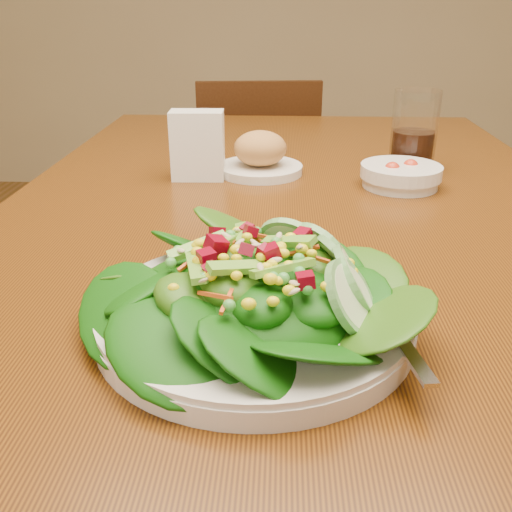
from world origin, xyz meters
The scene contains 7 objects.
dining_table centered at (0.00, 0.00, 0.65)m, with size 0.90×1.40×0.75m.
chair_far centered at (-0.11, 0.96, 0.43)m, with size 0.42×0.42×0.82m.
salad_plate centered at (-0.04, -0.36, 0.78)m, with size 0.30×0.30×0.09m.
bread_plate centered at (-0.06, 0.16, 0.78)m, with size 0.15×0.15×0.08m.
tomato_bowl centered at (0.17, 0.09, 0.77)m, with size 0.13×0.13×0.04m.
drinking_glass centered at (0.21, 0.19, 0.81)m, with size 0.08×0.08×0.14m.
napkin_holder centered at (-0.17, 0.12, 0.81)m, with size 0.09×0.05×0.11m.
Camera 1 is at (-0.03, -0.82, 1.03)m, focal length 40.00 mm.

